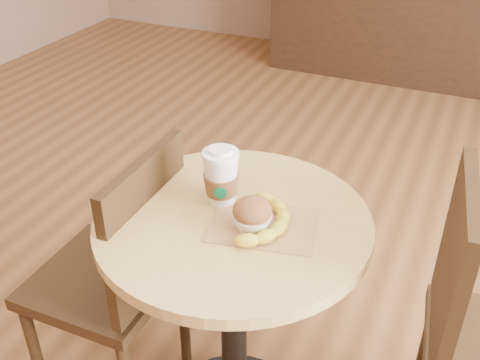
# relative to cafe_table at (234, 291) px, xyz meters

# --- Properties ---
(cafe_table) EXTENTS (0.66, 0.66, 0.75)m
(cafe_table) POSITION_rel_cafe_table_xyz_m (0.00, 0.00, 0.00)
(cafe_table) COLOR black
(cafe_table) RESTS_ON ground
(chair_left) EXTENTS (0.38, 0.38, 0.86)m
(chair_left) POSITION_rel_cafe_table_xyz_m (-0.34, -0.02, -0.04)
(chair_left) COLOR black
(chair_left) RESTS_ON ground
(service_counter) EXTENTS (2.30, 0.65, 1.04)m
(service_counter) POSITION_rel_cafe_table_xyz_m (0.10, 3.14, 0.01)
(service_counter) COLOR black
(service_counter) RESTS_ON ground
(kraft_bag) EXTENTS (0.27, 0.22, 0.00)m
(kraft_bag) POSITION_rel_cafe_table_xyz_m (0.08, -0.00, 0.24)
(kraft_bag) COLOR #A67D50
(kraft_bag) RESTS_ON cafe_table
(coffee_cup) EXTENTS (0.09, 0.09, 0.15)m
(coffee_cup) POSITION_rel_cafe_table_xyz_m (-0.05, 0.05, 0.30)
(coffee_cup) COLOR white
(coffee_cup) RESTS_ON cafe_table
(muffin) EXTENTS (0.09, 0.09, 0.08)m
(muffin) POSITION_rel_cafe_table_xyz_m (0.06, -0.03, 0.28)
(muffin) COLOR white
(muffin) RESTS_ON kraft_bag
(banana) EXTENTS (0.14, 0.23, 0.03)m
(banana) POSITION_rel_cafe_table_xyz_m (0.09, -0.01, 0.25)
(banana) COLOR gold
(banana) RESTS_ON kraft_bag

